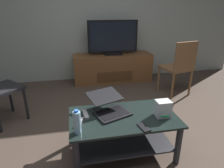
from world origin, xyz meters
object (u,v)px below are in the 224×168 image
object	(u,v)px
coffee_table	(123,128)
laptop	(109,106)
cell_phone	(144,127)
media_cabinet	(113,68)
soundbar_remote	(86,114)
television	(113,38)
router_box	(163,109)
dining_chair	(179,65)
tv_remote	(79,122)
water_bottle_near	(77,122)

from	to	relation	value
coffee_table	laptop	distance (m)	0.26
coffee_table	cell_phone	world-z (taller)	cell_phone
media_cabinet	coffee_table	bearing A→B (deg)	-98.74
coffee_table	soundbar_remote	bearing A→B (deg)	166.26
television	soundbar_remote	distance (m)	2.21
router_box	coffee_table	bearing A→B (deg)	169.19
television	cell_phone	bearing A→B (deg)	-94.89
media_cabinet	cell_phone	bearing A→B (deg)	-94.84
dining_chair	laptop	world-z (taller)	dining_chair
dining_chair	tv_remote	bearing A→B (deg)	-142.95
router_box	cell_phone	distance (m)	0.30
router_box	water_bottle_near	world-z (taller)	water_bottle_near
dining_chair	router_box	bearing A→B (deg)	-124.41
television	laptop	bearing A→B (deg)	-102.67
dining_chair	water_bottle_near	world-z (taller)	dining_chair
media_cabinet	router_box	bearing A→B (deg)	-88.86
dining_chair	television	bearing A→B (deg)	137.09
router_box	water_bottle_near	bearing A→B (deg)	-172.07
cell_phone	soundbar_remote	world-z (taller)	soundbar_remote
television	media_cabinet	bearing A→B (deg)	90.00
coffee_table	media_cabinet	bearing A→B (deg)	81.26
laptop	cell_phone	world-z (taller)	laptop
water_bottle_near	soundbar_remote	bearing A→B (deg)	72.43
media_cabinet	soundbar_remote	distance (m)	2.19
media_cabinet	television	distance (m)	0.60
coffee_table	media_cabinet	distance (m)	2.19
media_cabinet	cell_phone	distance (m)	2.41
dining_chair	router_box	size ratio (longest dim) A/B	5.70
coffee_table	tv_remote	world-z (taller)	tv_remote
laptop	water_bottle_near	bearing A→B (deg)	-137.55
television	tv_remote	distance (m)	2.35
dining_chair	router_box	xyz separation A→B (m)	(-0.91, -1.33, -0.01)
cell_phone	soundbar_remote	xyz separation A→B (m)	(-0.50, 0.32, 0.01)
tv_remote	dining_chair	bearing A→B (deg)	57.69
laptop	soundbar_remote	world-z (taller)	laptop
water_bottle_near	laptop	bearing A→B (deg)	42.45
cell_phone	soundbar_remote	bearing A→B (deg)	135.32
coffee_table	soundbar_remote	size ratio (longest dim) A/B	6.61
laptop	water_bottle_near	size ratio (longest dim) A/B	2.26
router_box	soundbar_remote	xyz separation A→B (m)	(-0.74, 0.16, -0.07)
tv_remote	soundbar_remote	bearing A→B (deg)	83.25
television	router_box	distance (m)	2.24
television	router_box	xyz separation A→B (m)	(0.04, -2.21, -0.35)
laptop	television	bearing A→B (deg)	77.33
water_bottle_near	soundbar_remote	distance (m)	0.31
dining_chair	router_box	world-z (taller)	dining_chair
media_cabinet	water_bottle_near	xyz separation A→B (m)	(-0.79, -2.35, 0.26)
soundbar_remote	dining_chair	bearing A→B (deg)	28.66
dining_chair	cell_phone	distance (m)	1.88
tv_remote	soundbar_remote	world-z (taller)	same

